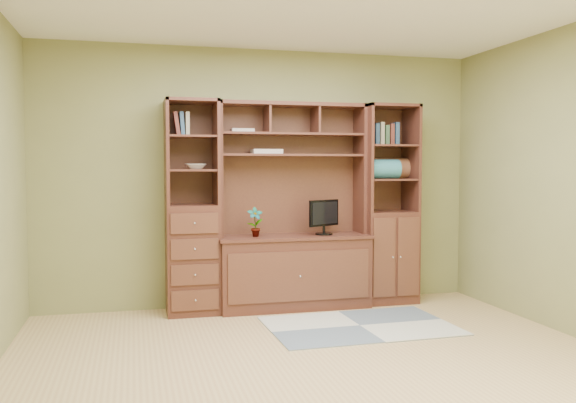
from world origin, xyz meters
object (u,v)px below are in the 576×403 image
object	(u,v)px
center_hutch	(294,206)
left_tower	(192,207)
monitor	(324,211)
right_tower	(387,204)

from	to	relation	value
center_hutch	left_tower	size ratio (longest dim) A/B	1.00
center_hutch	monitor	bearing A→B (deg)	-6.53
left_tower	monitor	distance (m)	1.31
left_tower	center_hutch	bearing A→B (deg)	-2.29
left_tower	right_tower	size ratio (longest dim) A/B	1.00
center_hutch	right_tower	bearing A→B (deg)	2.23
left_tower	right_tower	distance (m)	2.02
center_hutch	monitor	world-z (taller)	center_hutch
left_tower	monitor	world-z (taller)	left_tower
center_hutch	monitor	xyz separation A→B (m)	(0.31, -0.03, -0.05)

